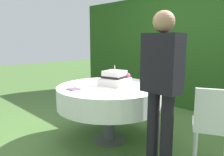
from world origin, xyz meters
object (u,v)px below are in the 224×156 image
at_px(serving_plate_left, 138,81).
at_px(standing_person, 161,84).
at_px(napkin_stack, 74,89).
at_px(garden_chair, 215,122).
at_px(cake_table, 109,96).
at_px(serving_plate_far, 151,90).
at_px(serving_plate_near, 82,82).
at_px(wedding_cake, 115,79).
at_px(serving_plate_right, 123,94).

bearing_deg(serving_plate_left, standing_person, -40.12).
bearing_deg(napkin_stack, garden_chair, 25.68).
bearing_deg(cake_table, serving_plate_far, 19.56).
bearing_deg(garden_chair, serving_plate_near, -168.93).
bearing_deg(wedding_cake, cake_table, -91.13).
xyz_separation_m(serving_plate_far, standing_person, (0.39, -0.38, 0.18)).
height_order(wedding_cake, serving_plate_near, wedding_cake).
relative_size(serving_plate_left, napkin_stack, 1.04).
bearing_deg(serving_plate_near, serving_plate_right, -6.38).
xyz_separation_m(serving_plate_far, garden_chair, (0.75, 0.05, -0.21)).
xyz_separation_m(serving_plate_left, garden_chair, (1.23, -0.31, -0.21)).
height_order(serving_plate_right, garden_chair, garden_chair).
bearing_deg(serving_plate_far, garden_chair, 3.45).
bearing_deg(wedding_cake, napkin_stack, -105.44).
relative_size(serving_plate_far, garden_chair, 0.14).
bearing_deg(serving_plate_left, serving_plate_right, -62.72).
relative_size(serving_plate_near, garden_chair, 0.14).
bearing_deg(serving_plate_right, serving_plate_left, 117.28).
distance_m(serving_plate_far, standing_person, 0.57).
distance_m(garden_chair, standing_person, 0.67).
bearing_deg(wedding_cake, serving_plate_right, -35.52).
distance_m(wedding_cake, serving_plate_far, 0.53).
xyz_separation_m(napkin_stack, standing_person, (1.07, 0.26, 0.18)).
bearing_deg(serving_plate_right, cake_table, 154.68).
bearing_deg(cake_table, garden_chair, 10.31).
height_order(serving_plate_near, standing_person, standing_person).
bearing_deg(garden_chair, standing_person, -129.98).
bearing_deg(serving_plate_left, garden_chair, -14.36).
xyz_separation_m(wedding_cake, garden_chair, (1.27, 0.13, -0.29)).
distance_m(serving_plate_near, garden_chair, 1.76).
height_order(wedding_cake, serving_plate_right, wedding_cake).
xyz_separation_m(serving_plate_left, napkin_stack, (-0.19, -1.00, 0.00)).
bearing_deg(serving_plate_far, serving_plate_right, -103.56).
distance_m(wedding_cake, standing_person, 0.97).
distance_m(serving_plate_far, serving_plate_left, 0.60).
bearing_deg(standing_person, serving_plate_right, -178.52).
bearing_deg(cake_table, serving_plate_right, -25.32).
height_order(cake_table, garden_chair, garden_chair).
distance_m(cake_table, serving_plate_far, 0.57).
bearing_deg(serving_plate_right, napkin_stack, -156.79).
height_order(serving_plate_near, napkin_stack, same).
relative_size(cake_table, serving_plate_left, 9.62).
relative_size(serving_plate_right, napkin_stack, 0.98).
bearing_deg(serving_plate_near, garden_chair, 11.07).
relative_size(cake_table, serving_plate_right, 10.16).
bearing_deg(serving_plate_right, wedding_cake, 144.48).
height_order(serving_plate_near, garden_chair, garden_chair).
distance_m(serving_plate_left, serving_plate_right, 0.84).
bearing_deg(standing_person, cake_table, 168.25).
relative_size(cake_table, serving_plate_far, 10.77).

